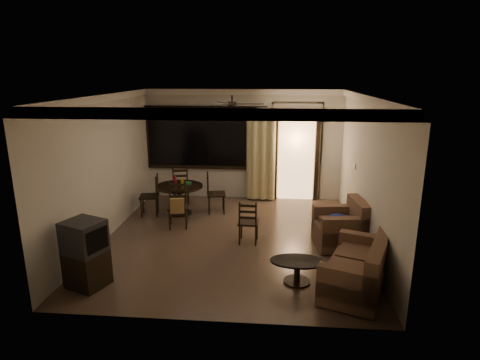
# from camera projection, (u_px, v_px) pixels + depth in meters

# --- Properties ---
(ground) EXTENTS (5.50, 5.50, 0.00)m
(ground) POSITION_uv_depth(u_px,v_px,m) (233.00, 239.00, 7.97)
(ground) COLOR #7F6651
(ground) RESTS_ON ground
(room_shell) EXTENTS (5.50, 6.70, 5.50)m
(room_shell) POSITION_uv_depth(u_px,v_px,m) (266.00, 134.00, 9.15)
(room_shell) COLOR beige
(room_shell) RESTS_ON ground
(dining_table) EXTENTS (1.09, 1.09, 0.90)m
(dining_table) POSITION_uv_depth(u_px,v_px,m) (179.00, 191.00, 9.26)
(dining_table) COLOR black
(dining_table) RESTS_ON ground
(dining_chair_west) EXTENTS (0.49, 0.49, 0.95)m
(dining_chair_west) POSITION_uv_depth(u_px,v_px,m) (150.00, 203.00, 9.23)
(dining_chair_west) COLOR black
(dining_chair_west) RESTS_ON ground
(dining_chair_east) EXTENTS (0.49, 0.49, 0.95)m
(dining_chair_east) POSITION_uv_depth(u_px,v_px,m) (216.00, 201.00, 9.41)
(dining_chair_east) COLOR black
(dining_chair_east) RESTS_ON ground
(dining_chair_south) EXTENTS (0.49, 0.54, 0.95)m
(dining_chair_south) POSITION_uv_depth(u_px,v_px,m) (178.00, 213.00, 8.50)
(dining_chair_south) COLOR black
(dining_chair_south) RESTS_ON ground
(dining_chair_north) EXTENTS (0.49, 0.49, 0.95)m
(dining_chair_north) POSITION_uv_depth(u_px,v_px,m) (181.00, 192.00, 10.08)
(dining_chair_north) COLOR black
(dining_chair_north) RESTS_ON ground
(tv_cabinet) EXTENTS (0.70, 0.67, 1.06)m
(tv_cabinet) POSITION_uv_depth(u_px,v_px,m) (86.00, 254.00, 6.10)
(tv_cabinet) COLOR black
(tv_cabinet) RESTS_ON ground
(sofa) EXTENTS (1.31, 1.71, 0.81)m
(sofa) POSITION_uv_depth(u_px,v_px,m) (360.00, 270.00, 6.03)
(sofa) COLOR #472821
(sofa) RESTS_ON ground
(armchair) EXTENTS (0.99, 0.99, 0.89)m
(armchair) POSITION_uv_depth(u_px,v_px,m) (343.00, 228.00, 7.55)
(armchair) COLOR #472821
(armchair) RESTS_ON ground
(coffee_table) EXTENTS (0.86, 0.51, 0.38)m
(coffee_table) POSITION_uv_depth(u_px,v_px,m) (297.00, 268.00, 6.26)
(coffee_table) COLOR black
(coffee_table) RESTS_ON ground
(side_chair) EXTENTS (0.40, 0.40, 0.87)m
(side_chair) POSITION_uv_depth(u_px,v_px,m) (248.00, 230.00, 7.74)
(side_chair) COLOR black
(side_chair) RESTS_ON ground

